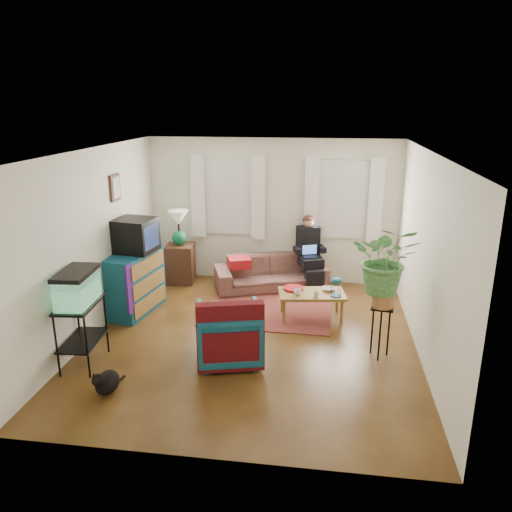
% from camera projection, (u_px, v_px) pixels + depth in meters
% --- Properties ---
extents(floor, '(4.50, 5.00, 0.01)m').
position_uv_depth(floor, '(252.00, 339.00, 7.04)').
color(floor, '#4F2B14').
rests_on(floor, ground).
extents(ceiling, '(4.50, 5.00, 0.01)m').
position_uv_depth(ceiling, '(251.00, 152.00, 6.26)').
color(ceiling, white).
rests_on(ceiling, wall_back).
extents(wall_back, '(4.50, 0.01, 2.60)m').
position_uv_depth(wall_back, '(273.00, 211.00, 9.01)').
color(wall_back, silver).
rests_on(wall_back, floor).
extents(wall_front, '(4.50, 0.01, 2.60)m').
position_uv_depth(wall_front, '(208.00, 333.00, 4.29)').
color(wall_front, silver).
rests_on(wall_front, floor).
extents(wall_left, '(0.01, 5.00, 2.60)m').
position_uv_depth(wall_left, '(93.00, 244.00, 6.95)').
color(wall_left, silver).
rests_on(wall_left, floor).
extents(wall_right, '(0.01, 5.00, 2.60)m').
position_uv_depth(wall_right, '(426.00, 258.00, 6.34)').
color(wall_right, silver).
rests_on(wall_right, floor).
extents(window_left, '(1.08, 0.04, 1.38)m').
position_uv_depth(window_left, '(229.00, 197.00, 9.03)').
color(window_left, white).
rests_on(window_left, wall_back).
extents(window_right, '(1.08, 0.04, 1.38)m').
position_uv_depth(window_right, '(343.00, 200.00, 8.75)').
color(window_right, white).
rests_on(window_right, wall_back).
extents(curtains_left, '(1.36, 0.06, 1.50)m').
position_uv_depth(curtains_left, '(228.00, 197.00, 8.95)').
color(curtains_left, white).
rests_on(curtains_left, wall_back).
extents(curtains_right, '(1.36, 0.06, 1.50)m').
position_uv_depth(curtains_right, '(343.00, 201.00, 8.67)').
color(curtains_right, white).
rests_on(curtains_right, wall_back).
extents(picture_frame, '(0.04, 0.32, 0.40)m').
position_uv_depth(picture_frame, '(116.00, 188.00, 7.56)').
color(picture_frame, '#3D2616').
rests_on(picture_frame, wall_left).
extents(area_rug, '(2.04, 1.65, 0.01)m').
position_uv_depth(area_rug, '(269.00, 309.00, 8.00)').
color(area_rug, brown).
rests_on(area_rug, floor).
extents(sofa, '(2.10, 1.38, 0.76)m').
position_uv_depth(sofa, '(271.00, 267.00, 8.85)').
color(sofa, brown).
rests_on(sofa, floor).
extents(seated_person, '(0.66, 0.73, 1.16)m').
position_uv_depth(seated_person, '(309.00, 254.00, 8.93)').
color(seated_person, black).
rests_on(seated_person, sofa).
extents(side_table, '(0.54, 0.54, 0.71)m').
position_uv_depth(side_table, '(180.00, 263.00, 9.15)').
color(side_table, '#392515').
rests_on(side_table, floor).
extents(table_lamp, '(0.40, 0.40, 0.65)m').
position_uv_depth(table_lamp, '(179.00, 229.00, 8.96)').
color(table_lamp, white).
rests_on(table_lamp, side_table).
extents(dresser, '(0.71, 1.15, 0.97)m').
position_uv_depth(dresser, '(133.00, 282.00, 7.82)').
color(dresser, '#106162').
rests_on(dresser, floor).
extents(crt_tv, '(0.67, 0.63, 0.52)m').
position_uv_depth(crt_tv, '(135.00, 235.00, 7.69)').
color(crt_tv, black).
rests_on(crt_tv, dresser).
extents(aquarium_stand, '(0.47, 0.77, 0.83)m').
position_uv_depth(aquarium_stand, '(83.00, 334.00, 6.25)').
color(aquarium_stand, black).
rests_on(aquarium_stand, floor).
extents(aquarium, '(0.42, 0.70, 0.44)m').
position_uv_depth(aquarium, '(77.00, 287.00, 6.06)').
color(aquarium, '#7FD899').
rests_on(aquarium, aquarium_stand).
extents(black_cat, '(0.32, 0.43, 0.33)m').
position_uv_depth(black_cat, '(107.00, 380.00, 5.68)').
color(black_cat, black).
rests_on(black_cat, floor).
extents(armchair, '(0.96, 0.92, 0.81)m').
position_uv_depth(armchair, '(229.00, 331.00, 6.34)').
color(armchair, '#12626D').
rests_on(armchair, floor).
extents(serape_throw, '(0.84, 0.39, 0.67)m').
position_uv_depth(serape_throw, '(230.00, 330.00, 5.99)').
color(serape_throw, '#9E0A0A').
rests_on(serape_throw, armchair).
extents(coffee_table, '(1.07, 0.69, 0.41)m').
position_uv_depth(coffee_table, '(311.00, 305.00, 7.66)').
color(coffee_table, brown).
rests_on(coffee_table, floor).
extents(cup_a, '(0.13, 0.13, 0.09)m').
position_uv_depth(cup_a, '(298.00, 292.00, 7.50)').
color(cup_a, white).
rests_on(cup_a, coffee_table).
extents(cup_b, '(0.10, 0.10, 0.09)m').
position_uv_depth(cup_b, '(316.00, 294.00, 7.43)').
color(cup_b, beige).
rests_on(cup_b, coffee_table).
extents(bowl, '(0.22, 0.22, 0.05)m').
position_uv_depth(bowl, '(329.00, 289.00, 7.68)').
color(bowl, white).
rests_on(bowl, coffee_table).
extents(snack_tray, '(0.35, 0.35, 0.04)m').
position_uv_depth(snack_tray, '(293.00, 288.00, 7.72)').
color(snack_tray, '#B21414').
rests_on(snack_tray, coffee_table).
extents(birdcage, '(0.19, 0.19, 0.29)m').
position_uv_depth(birdcage, '(336.00, 287.00, 7.43)').
color(birdcage, '#115B6B').
rests_on(birdcage, coffee_table).
extents(plant_stand, '(0.34, 0.34, 0.71)m').
position_uv_depth(plant_stand, '(380.00, 332.00, 6.45)').
color(plant_stand, black).
rests_on(plant_stand, floor).
extents(potted_plant, '(0.89, 0.80, 0.90)m').
position_uv_depth(potted_plant, '(385.00, 270.00, 6.20)').
color(potted_plant, '#599947').
rests_on(potted_plant, plant_stand).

